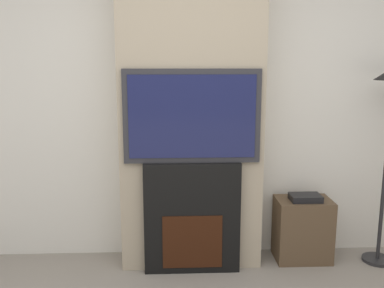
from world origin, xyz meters
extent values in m
cube|color=silver|center=(0.00, 2.03, 1.35)|extent=(6.00, 0.06, 2.70)
cube|color=tan|center=(0.00, 1.83, 1.35)|extent=(1.09, 0.33, 2.70)
cube|color=black|center=(0.00, 1.67, 0.43)|extent=(0.73, 0.14, 0.87)
cube|color=#33160A|center=(0.00, 1.60, 0.26)|extent=(0.45, 0.01, 0.42)
cube|color=#2D2D33|center=(0.00, 1.67, 1.21)|extent=(1.01, 0.06, 0.69)
cube|color=#191E4C|center=(0.00, 1.64, 1.21)|extent=(0.93, 0.01, 0.61)
cylinder|color=#262628|center=(1.52, 1.74, 0.01)|extent=(0.24, 0.24, 0.03)
cube|color=brown|center=(0.91, 1.82, 0.26)|extent=(0.44, 0.30, 0.51)
cube|color=black|center=(0.91, 1.78, 0.54)|extent=(0.24, 0.17, 0.05)
camera|label=1|loc=(-0.14, -1.44, 1.62)|focal=40.00mm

